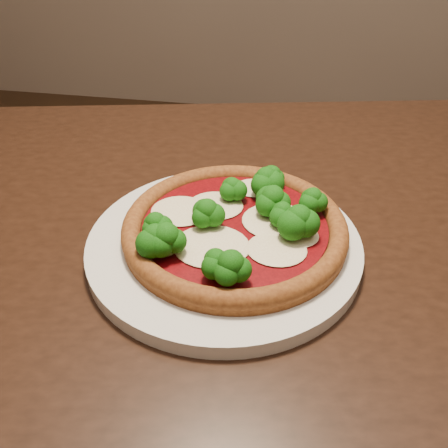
# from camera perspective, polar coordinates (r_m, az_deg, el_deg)

# --- Properties ---
(dining_table) EXTENTS (1.34, 0.99, 0.75)m
(dining_table) POSITION_cam_1_polar(r_m,az_deg,el_deg) (0.71, 0.10, -6.04)
(dining_table) COLOR black
(dining_table) RESTS_ON floor
(plate) EXTENTS (0.32, 0.32, 0.02)m
(plate) POSITION_cam_1_polar(r_m,az_deg,el_deg) (0.59, -0.00, -2.41)
(plate) COLOR silver
(plate) RESTS_ON dining_table
(pizza) EXTENTS (0.26, 0.26, 0.06)m
(pizza) POSITION_cam_1_polar(r_m,az_deg,el_deg) (0.58, 1.30, -0.11)
(pizza) COLOR brown
(pizza) RESTS_ON plate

